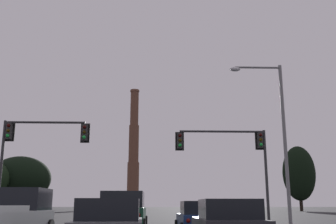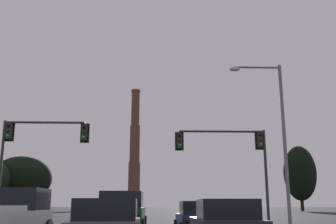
# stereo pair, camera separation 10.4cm
# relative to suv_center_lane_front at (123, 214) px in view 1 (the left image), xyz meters

# --- Properties ---
(suv_center_lane_front) EXTENTS (2.10, 4.91, 1.86)m
(suv_center_lane_front) POSITION_rel_suv_center_lane_front_xyz_m (0.00, 0.00, 0.00)
(suv_center_lane_front) COLOR #0F3823
(suv_center_lane_front) RESTS_ON ground_plane
(hatchback_right_lane_front) EXTENTS (1.97, 4.13, 1.44)m
(hatchback_right_lane_front) POSITION_rel_suv_center_lane_front_xyz_m (3.35, -0.60, -0.23)
(hatchback_right_lane_front) COLOR navy
(hatchback_right_lane_front) RESTS_ON ground_plane
(pickup_truck_left_lane_second) EXTENTS (2.20, 5.51, 1.82)m
(pickup_truck_left_lane_second) POSITION_rel_suv_center_lane_front_xyz_m (-3.16, -6.02, -0.09)
(pickup_truck_left_lane_second) COLOR gray
(pickup_truck_left_lane_second) RESTS_ON ground_plane
(traffic_light_overhead_left) EXTENTS (5.50, 0.50, 6.46)m
(traffic_light_overhead_left) POSITION_rel_suv_center_lane_front_xyz_m (-6.34, 6.33, 4.04)
(traffic_light_overhead_left) COLOR #2D2D30
(traffic_light_overhead_left) RESTS_ON ground_plane
(traffic_light_overhead_right) EXTENTS (6.14, 0.50, 6.16)m
(traffic_light_overhead_right) POSITION_rel_suv_center_lane_front_xyz_m (6.70, 7.48, 3.84)
(traffic_light_overhead_right) COLOR #2D2D30
(traffic_light_overhead_right) RESTS_ON ground_plane
(street_lamp) EXTENTS (3.16, 0.36, 9.53)m
(street_lamp) POSITION_rel_suv_center_lane_front_xyz_m (8.49, 4.13, 4.87)
(street_lamp) COLOR slate
(street_lamp) RESTS_ON ground_plane
(smokestack) EXTENTS (6.82, 6.82, 44.04)m
(smokestack) POSITION_rel_suv_center_lane_front_xyz_m (-6.68, 125.90, 16.42)
(smokestack) COLOR #523427
(smokestack) RESTS_ON ground_plane
(treeline_far_left) EXTENTS (12.92, 11.63, 11.54)m
(treeline_far_left) POSITION_rel_suv_center_lane_front_xyz_m (-27.48, 67.64, 5.87)
(treeline_far_left) COLOR black
(treeline_far_left) RESTS_ON ground_plane
(treeline_center_right) EXTENTS (7.01, 6.30, 13.96)m
(treeline_center_right) POSITION_rel_suv_center_lane_front_xyz_m (32.73, 67.24, 7.15)
(treeline_center_right) COLOR black
(treeline_center_right) RESTS_ON ground_plane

